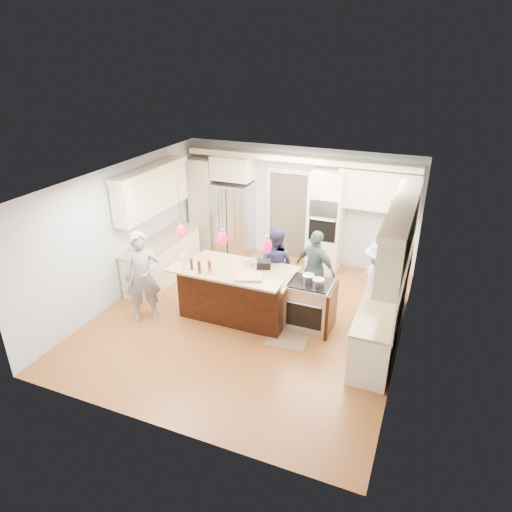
{
  "coord_description": "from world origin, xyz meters",
  "views": [
    {
      "loc": [
        2.95,
        -6.83,
        4.73
      ],
      "look_at": [
        0.0,
        0.35,
        1.15
      ],
      "focal_mm": 32.0,
      "sensor_mm": 36.0,
      "label": 1
    }
  ],
  "objects": [
    {
      "name": "kitchen_island",
      "position": [
        -0.25,
        0.07,
        0.48
      ],
      "size": [
        2.1,
        1.46,
        1.12
      ],
      "color": "black",
      "rests_on": "ground"
    },
    {
      "name": "pendant_lights",
      "position": [
        -0.25,
        -0.51,
        1.8
      ],
      "size": [
        1.75,
        0.15,
        1.03
      ],
      "color": "black",
      "rests_on": "ground"
    },
    {
      "name": "ground_plane",
      "position": [
        0.0,
        0.0,
        0.0
      ],
      "size": [
        6.0,
        6.0,
        0.0
      ],
      "primitive_type": "plane",
      "color": "#985629",
      "rests_on": "ground"
    },
    {
      "name": "person_far_right",
      "position": [
        1.0,
        0.97,
        0.78
      ],
      "size": [
        0.99,
        0.71,
        1.57
      ],
      "primitive_type": "imported",
      "rotation": [
        0.0,
        0.0,
        2.74
      ],
      "color": "#465A62",
      "rests_on": "ground"
    },
    {
      "name": "cutting_board",
      "position": [
        0.19,
        -0.47,
        1.14
      ],
      "size": [
        0.56,
        0.48,
        0.04
      ],
      "primitive_type": "cube",
      "rotation": [
        0.0,
        0.0,
        0.36
      ],
      "color": "tan",
      "rests_on": "kitchen_island"
    },
    {
      "name": "floor_rug",
      "position": [
        0.9,
        -0.18,
        0.01
      ],
      "size": [
        0.75,
        1.06,
        0.01
      ],
      "primitive_type": "cube",
      "rotation": [
        0.0,
        0.0,
        0.04
      ],
      "color": "#7F6245",
      "rests_on": "ground"
    },
    {
      "name": "pot_large",
      "position": [
        1.08,
        0.17,
        0.98
      ],
      "size": [
        0.22,
        0.22,
        0.13
      ],
      "primitive_type": "cylinder",
      "color": "#B7B7BC",
      "rests_on": "island_range"
    },
    {
      "name": "beer_bottle_b",
      "position": [
        -0.66,
        -0.63,
        1.24
      ],
      "size": [
        0.06,
        0.06,
        0.23
      ],
      "primitive_type": "cylinder",
      "rotation": [
        0.0,
        0.0,
        -0.05
      ],
      "color": "#47210C",
      "rests_on": "kitchen_island"
    },
    {
      "name": "room_shell",
      "position": [
        0.0,
        0.0,
        1.82
      ],
      "size": [
        5.54,
        6.04,
        2.72
      ],
      "color": "#B2BCC6",
      "rests_on": "ground"
    },
    {
      "name": "beer_bottle_c",
      "position": [
        -0.52,
        -0.52,
        1.23
      ],
      "size": [
        0.07,
        0.07,
        0.22
      ],
      "primitive_type": "cylinder",
      "rotation": [
        0.0,
        0.0,
        0.44
      ],
      "color": "#47210C",
      "rests_on": "kitchen_island"
    },
    {
      "name": "drink_can",
      "position": [
        -0.45,
        -0.6,
        1.18
      ],
      "size": [
        0.07,
        0.07,
        0.11
      ],
      "primitive_type": "cylinder",
      "rotation": [
        0.0,
        0.0,
        -0.21
      ],
      "color": "#B7B7BC",
      "rests_on": "kitchen_island"
    },
    {
      "name": "refrigerator",
      "position": [
        -1.55,
        2.64,
        0.9
      ],
      "size": [
        0.9,
        0.7,
        1.8
      ],
      "primitive_type": "cube",
      "color": "#B7B7BC",
      "rests_on": "ground"
    },
    {
      "name": "person_bar_end",
      "position": [
        -1.8,
        -0.75,
        0.88
      ],
      "size": [
        0.77,
        0.7,
        1.76
      ],
      "primitive_type": "imported",
      "rotation": [
        0.0,
        0.0,
        0.57
      ],
      "color": "slate",
      "rests_on": "ground"
    },
    {
      "name": "right_counter_run",
      "position": [
        2.44,
        0.3,
        1.06
      ],
      "size": [
        0.64,
        3.1,
        2.51
      ],
      "color": "beige",
      "rests_on": "ground"
    },
    {
      "name": "beer_bottle_a",
      "position": [
        -0.86,
        -0.56,
        1.23
      ],
      "size": [
        0.07,
        0.07,
        0.21
      ],
      "primitive_type": "cylinder",
      "rotation": [
        0.0,
        0.0,
        0.28
      ],
      "color": "#47210C",
      "rests_on": "kitchen_island"
    },
    {
      "name": "person_far_left",
      "position": [
        0.2,
        0.85,
        0.78
      ],
      "size": [
        0.81,
        0.66,
        1.56
      ],
      "primitive_type": "imported",
      "rotation": [
        0.0,
        0.0,
        3.04
      ],
      "color": "#292B51",
      "rests_on": "ground"
    },
    {
      "name": "oven_column",
      "position": [
        0.75,
        2.67,
        1.15
      ],
      "size": [
        0.72,
        0.69,
        2.3
      ],
      "color": "beige",
      "rests_on": "ground"
    },
    {
      "name": "water_bottle",
      "position": [
        -0.99,
        -0.59,
        1.26
      ],
      "size": [
        0.09,
        0.09,
        0.29
      ],
      "primitive_type": "cylinder",
      "rotation": [
        0.0,
        0.0,
        -0.39
      ],
      "color": "silver",
      "rests_on": "kitchen_island"
    },
    {
      "name": "person_range_side",
      "position": [
        2.25,
        0.67,
        0.84
      ],
      "size": [
        1.06,
        1.25,
        1.68
      ],
      "primitive_type": "imported",
      "rotation": [
        0.0,
        0.0,
        2.06
      ],
      "color": "#A091C3",
      "rests_on": "ground"
    },
    {
      "name": "left_cabinets",
      "position": [
        -2.44,
        0.8,
        1.06
      ],
      "size": [
        0.64,
        2.3,
        2.51
      ],
      "color": "beige",
      "rests_on": "ground"
    },
    {
      "name": "island_range",
      "position": [
        1.16,
        0.15,
        0.46
      ],
      "size": [
        0.82,
        0.71,
        0.92
      ],
      "color": "#B7B7BC",
      "rests_on": "ground"
    },
    {
      "name": "back_upper_cabinets",
      "position": [
        -0.75,
        2.76,
        1.67
      ],
      "size": [
        5.3,
        0.61,
        2.54
      ],
      "color": "beige",
      "rests_on": "ground"
    },
    {
      "name": "pot_small",
      "position": [
        1.28,
        0.11,
        0.98
      ],
      "size": [
        0.22,
        0.22,
        0.11
      ],
      "primitive_type": "cylinder",
      "color": "#B7B7BC",
      "rests_on": "island_range"
    }
  ]
}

